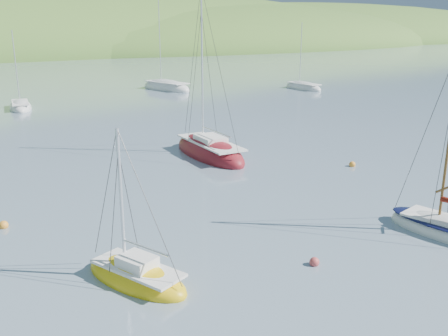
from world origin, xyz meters
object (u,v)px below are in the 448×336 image
sloop_red (210,152)px  distant_sloop_a (21,107)px  distant_sloop_b (166,88)px  distant_sloop_d (303,88)px  sailboat_yellow (136,277)px

sloop_red → distant_sloop_a: (-6.76, 28.00, -0.07)m
distant_sloop_b → distant_sloop_d: 19.19m
sloop_red → sailboat_yellow: bearing=-126.1°
sloop_red → distant_sloop_a: sloop_red is taller
sailboat_yellow → distant_sloop_d: size_ratio=0.61×
sailboat_yellow → distant_sloop_d: (41.64, 37.81, 0.01)m
distant_sloop_a → distant_sloop_d: bearing=4.0°
distant_sloop_a → distant_sloop_b: 21.43m
sloop_red → distant_sloop_a: 28.81m
sailboat_yellow → distant_sloop_a: 41.92m
distant_sloop_d → distant_sloop_b: bearing=150.0°
sloop_red → distant_sloop_d: sloop_red is taller
distant_sloop_b → distant_sloop_d: size_ratio=1.33×
sailboat_yellow → distant_sloop_a: bearing=63.1°
sloop_red → sailboat_yellow: sloop_red is taller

